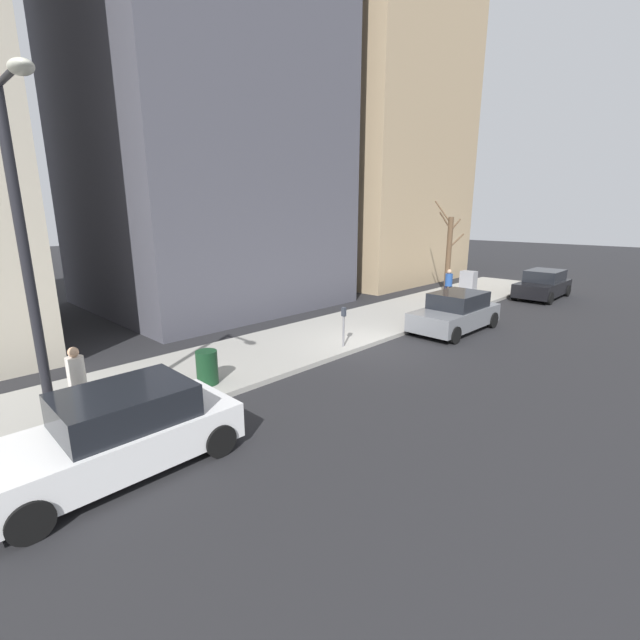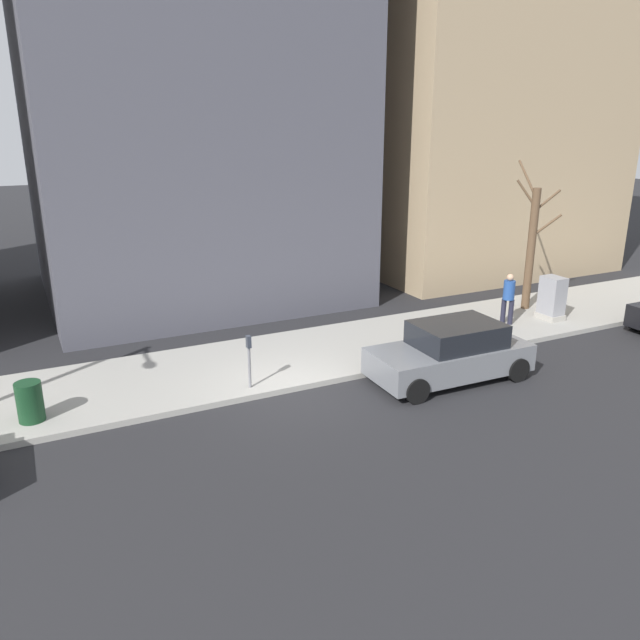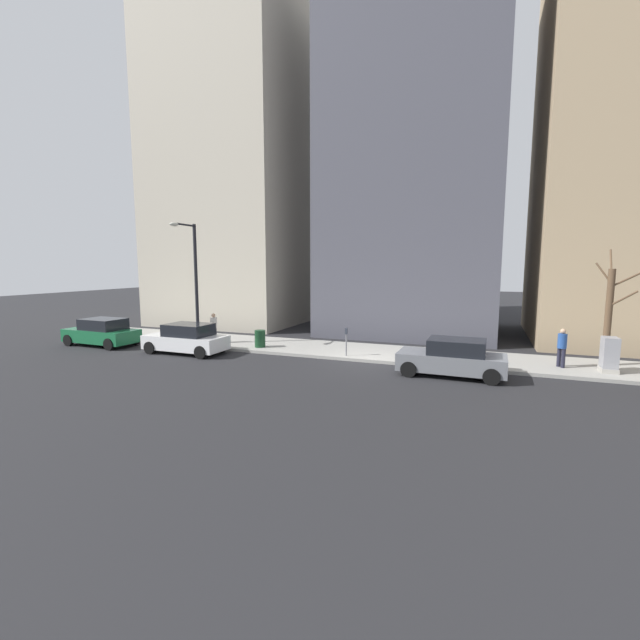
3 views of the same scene
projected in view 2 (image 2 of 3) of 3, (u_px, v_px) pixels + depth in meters
The scene contains 8 objects.
ground_plane at pixel (294, 392), 15.53m from camera, with size 120.00×120.00×0.00m, color #232326.
sidewalk at pixel (264, 363), 17.22m from camera, with size 4.00×36.00×0.15m, color #9E9B93.
parked_car_grey at pixel (451, 353), 16.11m from camera, with size 2.00×4.24×1.52m.
parking_meter at pixel (249, 356), 15.21m from camera, with size 0.14×0.10×1.35m.
utility_box at pixel (552, 298), 20.59m from camera, with size 0.83×0.61×1.43m.
bare_tree at pixel (531, 245), 21.31m from camera, with size 1.48×1.67×5.02m.
trash_bin at pixel (30, 402), 13.62m from camera, with size 0.56×0.56×0.90m, color #14381E.
pedestrian_near_meter at pixel (509, 296), 20.01m from camera, with size 0.36×0.36×1.66m.
Camera 2 is at (-13.05, 5.73, 6.47)m, focal length 35.00 mm.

